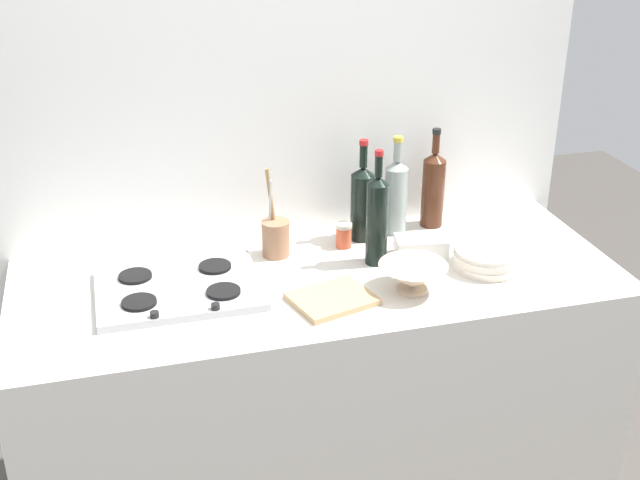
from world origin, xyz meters
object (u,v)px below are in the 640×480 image
Objects in this scene: wine_bottle_leftmost at (433,188)px; mixing_bowl at (413,277)px; stovetop_hob at (179,288)px; plate_stack at (487,258)px; utensil_crock at (276,237)px; wine_bottle_mid_right at (377,218)px; wine_bottle_rightmost at (396,195)px; butter_dish at (421,247)px; condiment_jar_front at (344,235)px; wine_bottle_mid_left at (362,201)px; cutting_board at (332,299)px.

mixing_bowl is (-0.23, -0.41, -0.09)m from wine_bottle_leftmost.
stovetop_hob is 0.92m from plate_stack.
utensil_crock is (0.32, 0.16, 0.05)m from stovetop_hob.
mixing_bowl is at bearing -14.30° from stovetop_hob.
wine_bottle_rightmost is (0.13, 0.19, -0.02)m from wine_bottle_mid_right.
wine_bottle_leftmost reaches higher than butter_dish.
plate_stack is 0.73× the size of utensil_crock.
stovetop_hob is at bearing -163.05° from condiment_jar_front.
wine_bottle_leftmost is at bearing 8.81° from wine_bottle_rightmost.
butter_dish is at bearing 141.90° from plate_stack.
wine_bottle_leftmost is 0.26m from wine_bottle_mid_left.
stovetop_hob is 0.76m from butter_dish.
wine_bottle_mid_left is 0.93× the size of wine_bottle_mid_right.
wine_bottle_mid_right is 1.67× the size of cutting_board.
utensil_crock is 3.60× the size of condiment_jar_front.
wine_bottle_mid_left is 2.11× the size of butter_dish.
plate_stack is 0.62× the size of wine_bottle_mid_left.
mixing_bowl is 0.35m from condiment_jar_front.
condiment_jar_front is at bearing 0.12° from utensil_crock.
plate_stack reaches higher than butter_dish.
wine_bottle_mid_left is at bearing -171.02° from wine_bottle_leftmost.
wine_bottle_leftmost reaches higher than plate_stack.
plate_stack is at bearing 8.66° from cutting_board.
utensil_crock is (-0.33, 0.33, 0.02)m from mixing_bowl.
butter_dish is at bearing -50.12° from wine_bottle_mid_left.
stovetop_hob is 0.44m from cutting_board.
wine_bottle_leftmost is at bearing 14.32° from condiment_jar_front.
condiment_jar_front is at bearing 68.12° from cutting_board.
wine_bottle_rightmost is 1.51× the size of cutting_board.
mixing_bowl is at bearing -163.97° from plate_stack.
cutting_board is (0.41, -0.16, -0.00)m from stovetop_hob.
utensil_crock reaches higher than cutting_board.
cutting_board is (-0.35, -0.21, -0.02)m from butter_dish.
wine_bottle_mid_right is at bearing -64.25° from condiment_jar_front.
utensil_crock is at bearing 157.23° from plate_stack.
wine_bottle_mid_right reaches higher than utensil_crock.
mixing_bowl is (-0.09, -0.39, -0.09)m from wine_bottle_rightmost.
wine_bottle_leftmost reaches higher than condiment_jar_front.
wine_bottle_rightmost reaches higher than butter_dish.
wine_bottle_mid_left is 1.54× the size of cutting_board.
wine_bottle_rightmost reaches higher than condiment_jar_front.
wine_bottle_rightmost is at bearing -171.19° from wine_bottle_leftmost.
wine_bottle_rightmost is 1.66× the size of mixing_bowl.
wine_bottle_rightmost is at bearing 8.76° from utensil_crock.
wine_bottle_leftmost is 0.57m from utensil_crock.
wine_bottle_mid_left is 1.69× the size of mixing_bowl.
wine_bottle_mid_right is 0.24m from wine_bottle_rightmost.
stovetop_hob is at bearing -152.79° from utensil_crock.
wine_bottle_leftmost is at bearing 8.77° from utensil_crock.
wine_bottle_mid_left is 0.12m from wine_bottle_rightmost.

